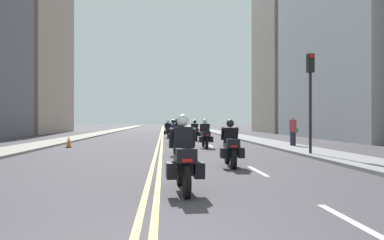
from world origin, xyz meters
TOP-DOWN VIEW (x-y plane):
  - ground_plane at (0.00, 48.00)m, footprint 264.00×264.00m
  - sidewalk_left at (-7.30, 48.00)m, footprint 2.27×144.00m
  - sidewalk_right at (7.30, 48.00)m, footprint 2.27×144.00m
  - centreline_yellow_inner at (-0.12, 48.00)m, footprint 0.12×132.00m
  - centreline_yellow_outer at (0.12, 48.00)m, footprint 0.12×132.00m
  - lane_dashes_white at (3.08, 29.00)m, footprint 0.14×56.40m
  - building_left_2 at (-17.06, 47.68)m, footprint 7.75×16.74m
  - building_right_2 at (17.13, 47.49)m, footprint 7.88×12.07m
  - motorcycle_0 at (0.67, 4.61)m, footprint 0.78×2.25m
  - motorcycle_1 at (2.46, 9.16)m, footprint 0.77×2.21m
  - motorcycle_2 at (0.87, 13.65)m, footprint 0.77×2.13m
  - motorcycle_3 at (2.58, 18.24)m, footprint 0.77×2.10m
  - motorcycle_4 at (0.88, 22.47)m, footprint 0.77×2.27m
  - motorcycle_5 at (2.66, 26.66)m, footprint 0.78×2.22m
  - motorcycle_6 at (0.61, 31.18)m, footprint 0.77×2.16m
  - traffic_cone_1 at (-5.19, 19.20)m, footprint 0.34×0.34m
  - traffic_light_near at (6.57, 12.81)m, footprint 0.28×0.38m
  - pedestrian_0 at (7.62, 18.19)m, footprint 0.49×0.39m

SIDE VIEW (x-z plane):
  - ground_plane at x=0.00m, z-range 0.00..0.00m
  - centreline_yellow_inner at x=-0.12m, z-range 0.00..0.01m
  - centreline_yellow_outer at x=0.12m, z-range 0.00..0.01m
  - lane_dashes_white at x=3.08m, z-range 0.00..0.01m
  - sidewalk_left at x=-7.30m, z-range 0.00..0.12m
  - sidewalk_right at x=7.30m, z-range 0.00..0.12m
  - traffic_cone_1 at x=-5.19m, z-range 0.00..0.66m
  - motorcycle_1 at x=2.46m, z-range -0.15..1.42m
  - motorcycle_5 at x=2.66m, z-range -0.15..1.44m
  - motorcycle_6 at x=0.61m, z-range -0.16..1.46m
  - motorcycle_2 at x=0.87m, z-range -0.16..1.46m
  - motorcycle_4 at x=0.88m, z-range -0.15..1.46m
  - motorcycle_3 at x=2.58m, z-range -0.15..1.50m
  - motorcycle_0 at x=0.67m, z-range -0.15..1.51m
  - pedestrian_0 at x=7.62m, z-range 0.03..1.84m
  - traffic_light_near at x=6.57m, z-range 0.87..5.29m
  - building_left_2 at x=-17.06m, z-range 0.00..22.54m
  - building_right_2 at x=17.13m, z-range 0.00..26.61m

